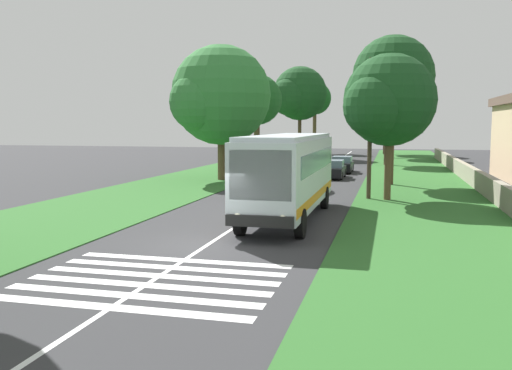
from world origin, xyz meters
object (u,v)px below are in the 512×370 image
object	(u,v)px
trailing_car_0	(333,170)
trailing_car_1	(342,165)
roadside_tree_right_4	(384,96)
coach_bus	(289,171)
roadside_tree_left_0	(314,100)
roadside_tree_right_2	(387,103)
trailing_minibus_0	(314,149)
roadside_tree_left_4	(220,97)
roadside_tree_left_3	(255,101)
roadside_tree_right_0	(386,100)
utility_pole	(370,126)
roadside_tree_left_1	(298,95)
roadside_tree_right_1	(391,99)
roadside_tree_right_3	(391,79)

from	to	relation	value
trailing_car_0	trailing_car_1	size ratio (longest dim) A/B	1.00
trailing_car_1	roadside_tree_right_4	size ratio (longest dim) A/B	0.36
coach_bus	roadside_tree_left_0	bearing A→B (deg)	6.89
roadside_tree_right_2	roadside_tree_right_4	xyz separation A→B (m)	(48.93, 0.89, 2.82)
trailing_minibus_0	roadside_tree_left_4	world-z (taller)	roadside_tree_left_4
trailing_car_1	trailing_minibus_0	size ratio (longest dim) A/B	0.72
roadside_tree_left_3	roadside_tree_right_4	world-z (taller)	roadside_tree_right_4
roadside_tree_right_0	utility_pole	size ratio (longest dim) A/B	1.23
trailing_car_0	roadside_tree_left_3	distance (m)	10.61
roadside_tree_left_1	roadside_tree_left_3	xyz separation A→B (m)	(-20.97, 0.39, -1.66)
roadside_tree_left_4	utility_pole	world-z (taller)	roadside_tree_left_4
roadside_tree_left_4	roadside_tree_right_1	xyz separation A→B (m)	(31.39, -12.33, 1.12)
trailing_minibus_0	trailing_car_1	bearing A→B (deg)	-159.22
roadside_tree_left_3	roadside_tree_right_1	distance (m)	25.81
roadside_tree_left_3	trailing_car_0	bearing A→B (deg)	-123.06
roadside_tree_right_1	trailing_car_1	bearing A→B (deg)	170.07
roadside_tree_right_2	roadside_tree_right_4	bearing A→B (deg)	1.05
coach_bus	roadside_tree_left_1	world-z (taller)	roadside_tree_left_1
trailing_car_0	roadside_tree_right_4	distance (m)	37.89
roadside_tree_right_0	roadside_tree_right_4	size ratio (longest dim) A/B	0.80
roadside_tree_right_0	utility_pole	bearing A→B (deg)	178.88
trailing_car_0	roadside_tree_right_2	world-z (taller)	roadside_tree_right_2
trailing_car_1	utility_pole	distance (m)	17.79
utility_pole	roadside_tree_right_1	bearing A→B (deg)	-1.36
roadside_tree_right_4	roadside_tree_left_0	bearing A→B (deg)	84.47
trailing_minibus_0	roadside_tree_right_0	xyz separation A→B (m)	(-0.58, -7.49, 5.17)
roadside_tree_right_0	trailing_minibus_0	bearing A→B (deg)	85.58
roadside_tree_left_0	roadside_tree_right_2	size ratio (longest dim) A/B	1.30
roadside_tree_right_2	roadside_tree_right_3	xyz separation A→B (m)	(8.11, -0.16, 1.96)
trailing_minibus_0	roadside_tree_left_3	xyz separation A→B (m)	(-10.96, 3.85, 4.71)
roadside_tree_left_0	roadside_tree_right_0	distance (m)	25.04
trailing_car_0	roadside_tree_right_0	distance (m)	16.88
roadside_tree_left_1	roadside_tree_left_4	distance (m)	29.46
roadside_tree_left_0	roadside_tree_right_2	distance (m)	51.16
roadside_tree_left_3	roadside_tree_left_4	size ratio (longest dim) A/B	0.86
roadside_tree_right_0	roadside_tree_left_3	bearing A→B (deg)	132.47
roadside_tree_right_2	utility_pole	size ratio (longest dim) A/B	1.02
roadside_tree_left_1	roadside_tree_left_0	bearing A→B (deg)	-1.70
trailing_car_1	roadside_tree_left_3	world-z (taller)	roadside_tree_left_3
roadside_tree_left_4	roadside_tree_left_0	bearing A→B (deg)	-1.84
trailing_minibus_0	roadside_tree_right_2	size ratio (longest dim) A/B	0.75
roadside_tree_right_1	roadside_tree_right_4	size ratio (longest dim) A/B	0.87
trailing_car_0	roadside_tree_left_3	bearing A→B (deg)	56.94
roadside_tree_right_2	roadside_tree_right_3	distance (m)	8.34
roadside_tree_right_0	roadside_tree_right_4	bearing A→B (deg)	1.42
trailing_minibus_0	roadside_tree_right_4	xyz separation A→B (m)	(21.11, -6.96, 6.63)
roadside_tree_left_0	roadside_tree_right_3	bearing A→B (deg)	-165.13
utility_pole	roadside_tree_right_3	bearing A→B (deg)	-7.47
roadside_tree_left_3	roadside_tree_left_1	bearing A→B (deg)	-1.07
roadside_tree_right_1	roadside_tree_right_2	size ratio (longest dim) A/B	1.30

